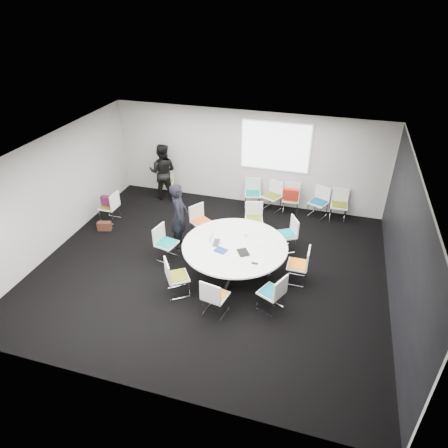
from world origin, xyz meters
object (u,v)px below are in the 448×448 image
(chair_ring_h, at_px, (271,299))
(cup, at_px, (246,234))
(chair_spare_left, at_px, (111,212))
(chair_back_b, at_px, (272,201))
(person_main, at_px, (179,216))
(maroon_bag, at_px, (108,201))
(chair_ring_d, at_px, (201,228))
(chair_ring_f, at_px, (177,283))
(brown_bag, at_px, (104,226))
(chair_back_e, at_px, (338,210))
(conference_table, at_px, (235,251))
(chair_back_a, at_px, (252,199))
(chair_back_c, at_px, (290,204))
(chair_ring_b, at_px, (286,240))
(laptop, at_px, (218,243))
(chair_back_d, at_px, (318,208))
(person_back, at_px, (163,172))
(chair_ring_a, at_px, (297,271))
(chair_person_back, at_px, (166,187))
(chair_ring_c, at_px, (254,225))
(chair_ring_e, at_px, (167,249))
(chair_ring_g, at_px, (215,302))

(chair_ring_h, xyz_separation_m, cup, (-0.91, 1.45, 0.50))
(chair_spare_left, bearing_deg, chair_back_b, -65.18)
(chair_back_b, xyz_separation_m, person_main, (-1.89, -2.48, 0.58))
(cup, height_order, maroon_bag, cup)
(person_main, bearing_deg, chair_ring_d, -52.31)
(chair_ring_f, height_order, brown_bag, chair_ring_f)
(cup, bearing_deg, chair_back_e, 52.98)
(conference_table, distance_m, chair_back_e, 3.83)
(chair_back_a, xyz_separation_m, chair_back_c, (1.13, 0.00, 0.00))
(chair_ring_b, bearing_deg, laptop, 102.81)
(chair_back_d, bearing_deg, conference_table, 86.51)
(chair_back_b, height_order, person_back, person_back)
(chair_ring_d, distance_m, chair_back_d, 3.45)
(chair_ring_a, xyz_separation_m, chair_back_a, (-1.74, 3.10, 0.00))
(chair_back_a, distance_m, chair_person_back, 2.77)
(chair_ring_b, xyz_separation_m, chair_ring_c, (-0.93, 0.48, 0.00))
(person_main, bearing_deg, person_back, 16.27)
(chair_spare_left, distance_m, chair_person_back, 2.08)
(chair_ring_d, relative_size, chair_ring_e, 1.00)
(person_back, bearing_deg, laptop, 123.59)
(chair_ring_d, distance_m, person_back, 2.63)
(laptop, height_order, brown_bag, laptop)
(chair_ring_d, bearing_deg, chair_back_d, 157.73)
(chair_ring_h, bearing_deg, chair_ring_f, 117.30)
(chair_back_a, xyz_separation_m, maroon_bag, (-3.66, -1.90, 0.34))
(chair_back_b, relative_size, cup, 9.78)
(chair_ring_d, distance_m, chair_ring_f, 2.29)
(chair_ring_a, distance_m, chair_ring_b, 1.25)
(chair_ring_e, bearing_deg, chair_person_back, -145.18)
(chair_ring_d, relative_size, person_main, 0.51)
(chair_back_e, xyz_separation_m, person_main, (-3.79, -2.47, 0.58))
(chair_back_b, distance_m, chair_back_c, 0.55)
(chair_ring_b, relative_size, chair_back_d, 1.00)
(laptop, bearing_deg, chair_back_a, -7.29)
(chair_back_e, bearing_deg, chair_ring_h, 73.06)
(chair_ring_g, bearing_deg, chair_spare_left, 156.26)
(chair_back_a, distance_m, chair_back_c, 1.13)
(chair_back_a, distance_m, cup, 2.79)
(maroon_bag, bearing_deg, chair_back_b, 24.16)
(chair_ring_a, bearing_deg, chair_spare_left, 77.59)
(chair_ring_e, relative_size, brown_bag, 2.44)
(chair_person_back, bearing_deg, person_main, 104.75)
(chair_back_a, height_order, brown_bag, chair_back_a)
(chair_ring_d, relative_size, chair_back_b, 1.00)
(chair_ring_g, relative_size, chair_back_b, 1.00)
(person_back, bearing_deg, chair_ring_g, 116.47)
(chair_ring_a, bearing_deg, person_back, 57.13)
(maroon_bag, bearing_deg, chair_person_back, 64.84)
(conference_table, relative_size, chair_ring_c, 2.71)
(chair_ring_d, bearing_deg, chair_ring_h, 79.03)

